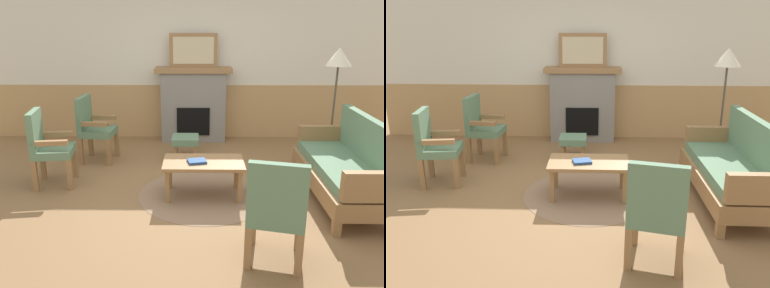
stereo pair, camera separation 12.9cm
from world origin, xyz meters
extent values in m
plane|color=olive|center=(0.00, 0.00, 0.00)|extent=(14.00, 14.00, 0.00)
cube|color=silver|center=(0.00, 2.60, 1.35)|extent=(7.20, 0.12, 2.70)
cube|color=tan|center=(0.00, 2.53, 0.47)|extent=(7.20, 0.02, 0.95)
cube|color=gray|center=(0.00, 2.35, 0.60)|extent=(1.10, 0.36, 1.20)
cube|color=black|center=(0.00, 2.16, 0.38)|extent=(0.56, 0.02, 0.48)
cube|color=olive|center=(0.00, 2.35, 1.24)|extent=(1.30, 0.44, 0.08)
cube|color=olive|center=(0.00, 2.35, 1.56)|extent=(0.80, 0.03, 0.56)
cube|color=beige|center=(0.00, 2.33, 1.56)|extent=(0.68, 0.01, 0.44)
cube|color=olive|center=(1.45, 0.77, 0.08)|extent=(0.08, 0.08, 0.16)
cube|color=olive|center=(1.45, -0.91, 0.08)|extent=(0.08, 0.08, 0.16)
cube|color=olive|center=(2.05, 0.77, 0.08)|extent=(0.08, 0.08, 0.16)
cube|color=olive|center=(1.75, -0.07, 0.26)|extent=(0.70, 1.80, 0.20)
cube|color=#5B7F60|center=(1.75, -0.07, 0.42)|extent=(0.60, 1.70, 0.12)
cube|color=#5B7F60|center=(2.05, -0.07, 0.73)|extent=(0.10, 1.70, 0.50)
cube|color=olive|center=(1.75, 0.78, 0.53)|extent=(0.60, 0.10, 0.30)
cube|color=olive|center=(1.75, -0.92, 0.53)|extent=(0.60, 0.10, 0.30)
cube|color=olive|center=(-0.28, -0.19, 0.20)|extent=(0.05, 0.05, 0.40)
cube|color=olive|center=(0.56, -0.19, 0.20)|extent=(0.05, 0.05, 0.40)
cube|color=olive|center=(-0.28, 0.25, 0.20)|extent=(0.05, 0.05, 0.40)
cube|color=olive|center=(0.56, 0.25, 0.20)|extent=(0.05, 0.05, 0.40)
cube|color=olive|center=(0.14, 0.03, 0.42)|extent=(0.96, 0.56, 0.04)
cylinder|color=#896B51|center=(0.14, 0.03, 0.00)|extent=(1.58, 1.58, 0.01)
cube|color=navy|center=(0.06, -0.02, 0.46)|extent=(0.24, 0.21, 0.03)
cube|color=olive|center=(-0.26, 1.18, 0.13)|extent=(0.05, 0.05, 0.26)
cube|color=olive|center=(0.04, 1.18, 0.13)|extent=(0.05, 0.05, 0.26)
cube|color=olive|center=(-0.26, 1.48, 0.13)|extent=(0.05, 0.05, 0.26)
cube|color=olive|center=(0.04, 1.48, 0.13)|extent=(0.05, 0.05, 0.26)
cube|color=#5B7F60|center=(-0.11, 1.33, 0.31)|extent=(0.40, 0.40, 0.10)
cube|color=olive|center=(-1.19, 1.46, 0.20)|extent=(0.06, 0.06, 0.40)
cube|color=olive|center=(-1.22, 1.04, 0.20)|extent=(0.06, 0.06, 0.40)
cube|color=olive|center=(-1.61, 1.49, 0.20)|extent=(0.06, 0.06, 0.40)
cube|color=olive|center=(-1.64, 1.07, 0.20)|extent=(0.06, 0.06, 0.40)
cube|color=#5B7F60|center=(-1.42, 1.26, 0.45)|extent=(0.52, 0.52, 0.10)
cube|color=#5B7F60|center=(-1.61, 1.28, 0.74)|extent=(0.12, 0.48, 0.48)
cube|color=olive|center=(-1.40, 1.47, 0.62)|extent=(0.44, 0.11, 0.06)
cube|color=olive|center=(-1.43, 1.06, 0.62)|extent=(0.44, 0.11, 0.06)
cube|color=olive|center=(-1.58, 0.58, 0.20)|extent=(0.07, 0.07, 0.40)
cube|color=olive|center=(-1.53, 0.17, 0.20)|extent=(0.07, 0.07, 0.40)
cube|color=olive|center=(-2.00, 0.52, 0.20)|extent=(0.07, 0.07, 0.40)
cube|color=olive|center=(-1.94, 0.11, 0.20)|extent=(0.07, 0.07, 0.40)
cube|color=#5B7F60|center=(-1.76, 0.35, 0.45)|extent=(0.54, 0.54, 0.10)
cube|color=#5B7F60|center=(-1.96, 0.32, 0.74)|extent=(0.14, 0.49, 0.48)
cube|color=olive|center=(-1.79, 0.55, 0.62)|extent=(0.45, 0.13, 0.06)
cube|color=olive|center=(-1.74, 0.14, 0.62)|extent=(0.45, 0.13, 0.06)
cube|color=olive|center=(0.60, -1.06, 0.20)|extent=(0.07, 0.07, 0.40)
cube|color=olive|center=(1.00, -1.16, 0.20)|extent=(0.07, 0.07, 0.40)
cube|color=olive|center=(0.50, -1.47, 0.20)|extent=(0.07, 0.07, 0.40)
cube|color=olive|center=(0.91, -1.57, 0.20)|extent=(0.07, 0.07, 0.40)
cube|color=#5B7F60|center=(0.75, -1.31, 0.45)|extent=(0.58, 0.58, 0.10)
cube|color=#5B7F60|center=(0.70, -1.51, 0.74)|extent=(0.49, 0.19, 0.48)
cube|color=olive|center=(0.55, -1.27, 0.62)|extent=(0.17, 0.44, 0.06)
cube|color=olive|center=(0.95, -1.36, 0.62)|extent=(0.17, 0.44, 0.06)
cylinder|color=#332D28|center=(2.05, 1.25, 0.01)|extent=(0.24, 0.24, 0.03)
cylinder|color=#4C473D|center=(2.05, 1.25, 0.73)|extent=(0.03, 0.03, 1.40)
cone|color=silver|center=(2.05, 1.25, 1.55)|extent=(0.36, 0.36, 0.25)
camera|label=1|loc=(0.06, -4.39, 2.05)|focal=36.86mm
camera|label=2|loc=(0.19, -4.39, 2.05)|focal=36.86mm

